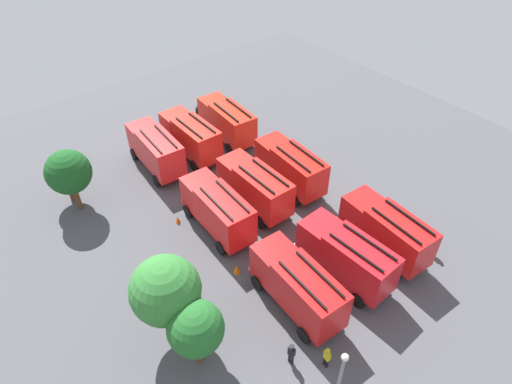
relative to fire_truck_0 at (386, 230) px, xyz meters
name	(u,v)px	position (x,y,z in m)	size (l,w,h in m)	color
ground_plane	(256,205)	(9.79, 4.12, -2.15)	(55.69, 55.69, 0.00)	#4C4C51
fire_truck_0	(386,230)	(0.00, 0.00, 0.00)	(7.34, 3.11, 3.88)	red
fire_truck_1	(290,166)	(9.95, 0.26, 0.00)	(7.33, 3.10, 3.88)	red
fire_truck_2	(227,120)	(19.32, 0.13, 0.00)	(7.35, 3.15, 3.88)	red
fire_truck_3	(346,255)	(0.15, 4.04, 0.00)	(7.30, 3.02, 3.88)	red
fire_truck_4	(255,186)	(9.78, 4.28, 0.00)	(7.20, 2.76, 3.88)	red
fire_truck_5	(191,136)	(19.20, 4.35, 0.00)	(7.21, 2.78, 3.88)	red
fire_truck_6	(298,285)	(0.36, 8.31, 0.00)	(7.32, 3.08, 3.88)	red
fire_truck_7	(217,208)	(9.42, 8.16, 0.00)	(7.31, 3.03, 3.88)	red
fire_truck_8	(156,149)	(19.34, 7.93, 0.00)	(7.34, 3.13, 3.88)	red
firefighter_0	(198,112)	(24.15, 0.44, -1.19)	(0.48, 0.41, 1.72)	black
firefighter_1	(291,353)	(-2.39, 11.26, -1.18)	(0.46, 0.31, 1.73)	black
firefighter_2	(327,357)	(-3.83, 9.81, -1.24)	(0.46, 0.31, 1.65)	black
firefighter_3	(212,105)	(24.39, -1.57, -1.14)	(0.44, 0.48, 1.80)	black
firefighter_4	(432,243)	(-2.38, -2.61, -1.18)	(0.48, 0.42, 1.73)	black
tree_0	(196,328)	(1.03, 15.38, 1.21)	(3.22, 3.22, 5.00)	brown
tree_1	(166,291)	(3.58, 15.66, 2.15)	(4.13, 4.13, 6.40)	brown
tree_2	(68,172)	(18.61, 15.69, 1.55)	(3.56, 3.56, 5.51)	brown
tree_3	(63,172)	(19.95, 15.78, 0.87)	(2.90, 2.90, 4.49)	brown
traffic_cone_0	(178,220)	(12.06, 10.29, -1.86)	(0.41, 0.41, 0.58)	#F2600C
traffic_cone_1	(237,269)	(5.05, 9.66, -1.79)	(0.50, 0.50, 0.72)	#F2600C
traffic_cone_2	(235,121)	(21.11, -2.09, -1.80)	(0.49, 0.49, 0.70)	#F2600C
lamppost	(339,383)	(-6.08, 11.70, 1.56)	(0.36, 0.36, 6.30)	slate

